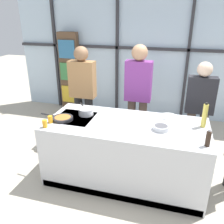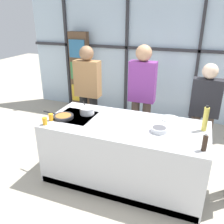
# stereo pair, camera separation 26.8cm
# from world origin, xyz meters

# --- Properties ---
(ground_plane) EXTENTS (18.00, 18.00, 0.00)m
(ground_plane) POSITION_xyz_m (0.00, 0.00, 0.00)
(ground_plane) COLOR #BCB29E
(back_window_wall) EXTENTS (6.40, 0.10, 2.80)m
(back_window_wall) POSITION_xyz_m (0.00, 2.49, 1.40)
(back_window_wall) COLOR silver
(back_window_wall) RESTS_ON ground_plane
(bookshelf) EXTENTS (0.47, 0.19, 1.86)m
(bookshelf) POSITION_xyz_m (-1.90, 2.31, 0.93)
(bookshelf) COLOR brown
(bookshelf) RESTS_ON ground_plane
(demo_island) EXTENTS (2.18, 0.99, 0.88)m
(demo_island) POSITION_xyz_m (-0.00, -0.00, 0.44)
(demo_island) COLOR silver
(demo_island) RESTS_ON ground_plane
(spectator_far_left) EXTENTS (0.45, 0.25, 1.75)m
(spectator_far_left) POSITION_xyz_m (-0.98, 0.88, 1.00)
(spectator_far_left) COLOR black
(spectator_far_left) RESTS_ON ground_plane
(spectator_center_left) EXTENTS (0.43, 0.25, 1.81)m
(spectator_center_left) POSITION_xyz_m (0.00, 0.88, 1.05)
(spectator_center_left) COLOR #47382D
(spectator_center_left) RESTS_ON ground_plane
(spectator_center_right) EXTENTS (0.43, 0.22, 1.60)m
(spectator_center_right) POSITION_xyz_m (0.98, 0.88, 0.90)
(spectator_center_right) COLOR #47382D
(spectator_center_right) RESTS_ON ground_plane
(frying_pan) EXTENTS (0.51, 0.28, 0.04)m
(frying_pan) POSITION_xyz_m (-0.88, -0.12, 0.90)
(frying_pan) COLOR #232326
(frying_pan) RESTS_ON demo_island
(saucepan) EXTENTS (0.30, 0.35, 0.10)m
(saucepan) POSITION_xyz_m (-0.63, 0.13, 0.94)
(saucepan) COLOR silver
(saucepan) RESTS_ON demo_island
(white_plate) EXTENTS (0.26, 0.26, 0.01)m
(white_plate) POSITION_xyz_m (0.54, 0.37, 0.89)
(white_plate) COLOR white
(white_plate) RESTS_ON demo_island
(mixing_bowl) EXTENTS (0.21, 0.21, 0.06)m
(mixing_bowl) POSITION_xyz_m (0.47, -0.07, 0.91)
(mixing_bowl) COLOR silver
(mixing_bowl) RESTS_ON demo_island
(oil_bottle) EXTENTS (0.06, 0.06, 0.34)m
(oil_bottle) POSITION_xyz_m (0.99, 0.17, 1.04)
(oil_bottle) COLOR #E0CC4C
(oil_bottle) RESTS_ON demo_island
(pepper_grinder) EXTENTS (0.06, 0.06, 0.21)m
(pepper_grinder) POSITION_xyz_m (1.00, -0.33, 0.98)
(pepper_grinder) COLOR #332319
(pepper_grinder) RESTS_ON demo_island
(juice_glass_near) EXTENTS (0.06, 0.06, 0.10)m
(juice_glass_near) POSITION_xyz_m (-0.99, -0.40, 0.93)
(juice_glass_near) COLOR orange
(juice_glass_near) RESTS_ON demo_island
(juice_glass_far) EXTENTS (0.06, 0.06, 0.10)m
(juice_glass_far) POSITION_xyz_m (-0.99, -0.26, 0.93)
(juice_glass_far) COLOR orange
(juice_glass_far) RESTS_ON demo_island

